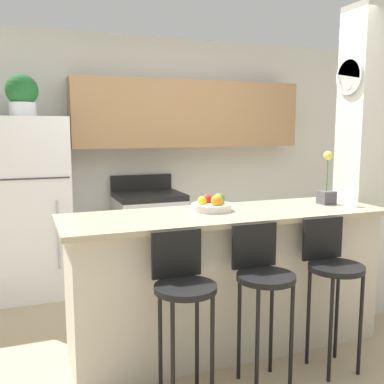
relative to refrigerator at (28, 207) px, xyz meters
The scene contains 13 objects.
ground_plane 2.24m from the refrigerator, 51.32° to the right, with size 14.00×14.00×0.00m, color tan.
wall_back 1.61m from the refrigerator, 12.21° to the left, with size 5.60×0.38×2.55m.
pillar_right 3.04m from the refrigerator, 28.61° to the right, with size 0.38×0.32×2.55m.
counter_bar 2.11m from the refrigerator, 51.32° to the right, with size 2.32×0.71×0.99m.
refrigerator is the anchor object (origin of this frame).
stove_range 1.24m from the refrigerator, ahead, with size 0.68×0.63×1.07m.
bar_stool_left 2.28m from the refrigerator, 69.83° to the right, with size 0.36×0.36×0.99m.
bar_stool_mid 2.51m from the refrigerator, 58.68° to the right, with size 0.36×0.36×0.99m.
bar_stool_right 2.81m from the refrigerator, 49.65° to the right, with size 0.36×0.36×0.99m.
potted_plant_on_fridge 1.04m from the refrigerator, 119.08° to the left, with size 0.29×0.29×0.38m.
orchid_vase 2.70m from the refrigerator, 36.31° to the right, with size 0.11×0.11×0.41m.
fruit_bowl 1.97m from the refrigerator, 51.54° to the right, with size 0.29×0.29×0.12m.
trash_bin 0.91m from the refrigerator, 21.11° to the right, with size 0.28×0.28×0.38m.
Camera 1 is at (-1.34, -2.81, 1.58)m, focal length 42.00 mm.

